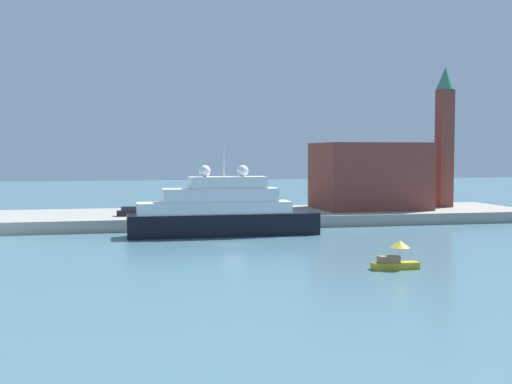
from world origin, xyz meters
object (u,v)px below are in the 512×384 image
Objects in this scene: harbor_building at (369,176)px; bell_tower at (445,131)px; small_motorboat at (396,258)px; mooring_bollard at (243,214)px; parked_car at (131,212)px; person_figure at (160,212)px; large_yacht at (222,212)px.

bell_tower is at bearing 1.60° from harbor_building.
mooring_bollard is (-8.01, 37.69, 1.07)m from small_motorboat.
parked_car is (-24.56, 42.64, 1.29)m from small_motorboat.
small_motorboat is 43.92m from person_figure.
small_motorboat is 1.07× the size of parked_car.
large_yacht reaches higher than person_figure.
harbor_building is 38.24m from person_figure.
small_motorboat reaches higher than mooring_bollard.
small_motorboat is 49.23m from parked_car.
harbor_building reaches higher than parked_car.
large_yacht is 5.65× the size of small_motorboat.
bell_tower is 29.96× the size of mooring_bollard.
large_yacht is 1.06× the size of bell_tower.
person_figure reaches higher than mooring_bollard.
parked_car is at bearing -172.75° from harbor_building.
person_figure reaches higher than parked_car.
person_figure reaches higher than small_motorboat.
bell_tower is 5.68× the size of parked_car.
harbor_building reaches higher than person_figure.
small_motorboat is at bearing -78.00° from mooring_bollard.
person_figure is at bearing 131.44° from large_yacht.
parked_car is at bearing 163.34° from mooring_bollard.
parked_car is 5.27× the size of mooring_bollard.
mooring_bollard is at bearing 102.00° from small_motorboat.
harbor_building is at bearing 31.87° from large_yacht.
mooring_bollard is at bearing -164.78° from bell_tower.
harbor_building is at bearing 7.25° from parked_car.
parked_car is 17.27m from mooring_bollard.
person_figure is at bearing -42.36° from parked_car.
bell_tower is 14.45× the size of person_figure.
large_yacht reaches higher than small_motorboat.
person_figure is 12.46m from mooring_bollard.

